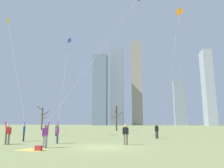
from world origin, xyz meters
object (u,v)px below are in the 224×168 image
at_px(kite_flyer_midfield_right_purple, 65,106).
at_px(bystander_watching_nearby, 56,129).
at_px(bystander_far_off_by_trees, 157,130).
at_px(bystander_strolling_midfield, 126,133).
at_px(kite_flyer_far_back_yellow, 20,103).
at_px(picnic_spot, 36,149).
at_px(kite_flyer_midfield_center_blue, 60,117).
at_px(bare_tree_far_right_edge, 116,117).
at_px(distant_kite_drifting_left_teal, 175,39).
at_px(distant_kite_low_near_trees_orange, 178,19).
at_px(bare_tree_right_of_center, 42,118).

distance_m(kite_flyer_midfield_right_purple, bystander_watching_nearby, 13.97).
bearing_deg(bystander_far_off_by_trees, bystander_strolling_midfield, -112.53).
relative_size(kite_flyer_far_back_yellow, bystander_watching_nearby, 9.95).
relative_size(kite_flyer_far_back_yellow, bystander_far_off_by_trees, 9.95).
distance_m(bystander_strolling_midfield, picnic_spot, 6.87).
height_order(kite_flyer_midfield_center_blue, bare_tree_far_right_edge, kite_flyer_midfield_center_blue).
bearing_deg(bare_tree_far_right_edge, distant_kite_drifting_left_teal, -0.21).
height_order(bystander_strolling_midfield, bare_tree_far_right_edge, bare_tree_far_right_edge).
bearing_deg(kite_flyer_midfield_center_blue, bystander_watching_nearby, 112.98).
relative_size(distant_kite_low_near_trees_orange, picnic_spot, 8.98).
bearing_deg(bare_tree_right_of_center, bare_tree_far_right_edge, -10.52).
relative_size(bystander_strolling_midfield, bare_tree_right_of_center, 0.27).
height_order(distant_kite_drifting_left_teal, picnic_spot, distant_kite_drifting_left_teal).
distance_m(bystander_watching_nearby, bare_tree_right_of_center, 26.61).
relative_size(kite_flyer_far_back_yellow, distant_kite_low_near_trees_orange, 0.89).
bearing_deg(kite_flyer_far_back_yellow, kite_flyer_midfield_right_purple, -37.20).
height_order(kite_flyer_midfield_center_blue, bystander_far_off_by_trees, kite_flyer_midfield_center_blue).
bearing_deg(kite_flyer_midfield_right_purple, kite_flyer_far_back_yellow, 142.80).
relative_size(bystander_watching_nearby, bystander_far_off_by_trees, 1.00).
bearing_deg(kite_flyer_far_back_yellow, bystander_watching_nearby, 81.67).
bearing_deg(kite_flyer_midfield_center_blue, kite_flyer_midfield_right_purple, -63.68).
height_order(bystander_watching_nearby, bystander_far_off_by_trees, same).
distance_m(distant_kite_low_near_trees_orange, picnic_spot, 25.79).
bearing_deg(bystander_watching_nearby, kite_flyer_far_back_yellow, -98.33).
relative_size(kite_flyer_midfield_center_blue, kite_flyer_far_back_yellow, 0.81).
relative_size(distant_kite_drifting_left_teal, bare_tree_right_of_center, 3.98).
bearing_deg(kite_flyer_midfield_right_purple, distant_kite_drifting_left_teal, 65.62).
bearing_deg(kite_flyer_far_back_yellow, bare_tree_right_of_center, 111.20).
xyz_separation_m(kite_flyer_midfield_right_purple, bare_tree_right_of_center, (-18.59, 35.75, 0.02)).
height_order(distant_kite_drifting_left_teal, bare_tree_far_right_edge, distant_kite_drifting_left_teal).
height_order(bystander_far_off_by_trees, picnic_spot, bystander_far_off_by_trees).
distance_m(kite_flyer_midfield_center_blue, kite_flyer_far_back_yellow, 5.50).
xyz_separation_m(kite_flyer_midfield_center_blue, bare_tree_right_of_center, (-16.90, 32.34, 0.76)).
distance_m(bystander_watching_nearby, distant_kite_low_near_trees_orange, 23.14).
bearing_deg(bare_tree_far_right_edge, kite_flyer_midfield_right_purple, -91.17).
xyz_separation_m(kite_flyer_far_back_yellow, bystander_strolling_midfield, (11.17, -3.15, -2.92)).
xyz_separation_m(bystander_strolling_midfield, bare_tree_right_of_center, (-23.06, 33.82, 2.14)).
height_order(kite_flyer_far_back_yellow, bystander_far_off_by_trees, kite_flyer_far_back_yellow).
height_order(kite_flyer_midfield_center_blue, distant_kite_low_near_trees_orange, distant_kite_low_near_trees_orange).
relative_size(bystander_far_off_by_trees, bare_tree_far_right_edge, 0.29).
bearing_deg(kite_flyer_midfield_right_purple, bystander_strolling_midfield, 23.40).
distance_m(kite_flyer_far_back_yellow, bare_tree_right_of_center, 32.90).
distance_m(kite_flyer_midfield_center_blue, bystander_watching_nearby, 10.10).
bearing_deg(distant_kite_low_near_trees_orange, kite_flyer_far_back_yellow, -155.48).
bearing_deg(kite_flyer_midfield_center_blue, bare_tree_right_of_center, 117.60).
height_order(kite_flyer_far_back_yellow, bare_tree_far_right_edge, kite_flyer_far_back_yellow).
relative_size(kite_flyer_midfield_center_blue, bystander_watching_nearby, 8.09).
bearing_deg(bystander_strolling_midfield, distant_kite_low_near_trees_orange, 58.25).
distance_m(bystander_watching_nearby, distant_kite_drifting_left_teal, 34.53).
height_order(kite_flyer_far_back_yellow, kite_flyer_midfield_right_purple, kite_flyer_far_back_yellow).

